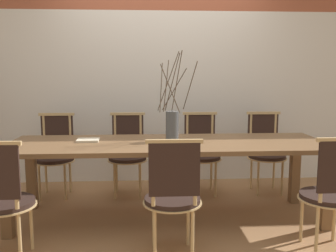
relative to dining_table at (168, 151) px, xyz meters
name	(u,v)px	position (x,y,z in m)	size (l,w,h in m)	color
ground_plane	(168,218)	(0.00, 0.00, -0.65)	(16.00, 16.00, 0.00)	#9E7047
wall_rear	(162,54)	(0.00, 1.30, 0.95)	(12.00, 0.06, 3.20)	silver
dining_table	(168,151)	(0.00, 0.00, 0.00)	(2.93, 0.90, 0.73)	brown
chair_near_leftend	(2,197)	(-1.24, -0.76, -0.16)	(0.44, 0.44, 0.92)	black
chair_near_left	(173,194)	(-0.01, -0.76, -0.16)	(0.44, 0.44, 0.92)	black
chair_near_center	(331,191)	(1.19, -0.76, -0.16)	(0.44, 0.44, 0.92)	black
chair_far_leftend	(55,153)	(-1.21, 0.76, -0.16)	(0.44, 0.44, 0.92)	black
chair_far_left	(128,152)	(-0.41, 0.76, -0.16)	(0.44, 0.44, 0.92)	black
chair_far_center	(201,151)	(0.43, 0.76, -0.16)	(0.44, 0.44, 0.92)	black
chair_far_right	(266,150)	(1.18, 0.76, -0.16)	(0.44, 0.44, 0.92)	black
vase_centerpiece	(172,124)	(0.04, 0.06, 0.25)	(0.36, 0.35, 0.84)	#4C5156
book_stack	(88,140)	(-0.75, 0.09, 0.09)	(0.21, 0.18, 0.02)	beige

